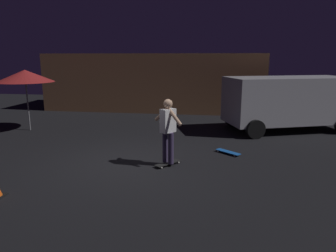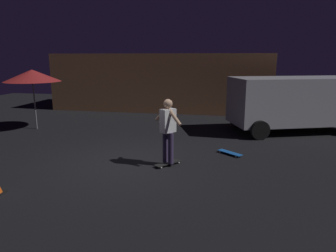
{
  "view_description": "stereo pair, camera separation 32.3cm",
  "coord_description": "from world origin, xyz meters",
  "px_view_note": "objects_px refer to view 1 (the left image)",
  "views": [
    {
      "loc": [
        2.3,
        -7.66,
        2.77
      ],
      "look_at": [
        1.12,
        0.0,
        1.05
      ],
      "focal_mm": 33.44,
      "sensor_mm": 36.0,
      "label": 1
    },
    {
      "loc": [
        2.62,
        -7.61,
        2.77
      ],
      "look_at": [
        1.12,
        0.0,
        1.05
      ],
      "focal_mm": 33.44,
      "sensor_mm": 36.0,
      "label": 2
    }
  ],
  "objects_px": {
    "parked_van": "(288,100)",
    "skateboard_ridden": "(168,163)",
    "patio_umbrella": "(25,76)",
    "skateboard_spare": "(228,152)",
    "skater": "(168,127)"
  },
  "relations": [
    {
      "from": "parked_van",
      "to": "skateboard_ridden",
      "type": "relative_size",
      "value": 6.78
    },
    {
      "from": "patio_umbrella",
      "to": "skateboard_ridden",
      "type": "bearing_deg",
      "value": -28.2
    },
    {
      "from": "skateboard_spare",
      "to": "skater",
      "type": "xyz_separation_m",
      "value": [
        -1.58,
        -1.24,
        0.98
      ]
    },
    {
      "from": "parked_van",
      "to": "skateboard_spare",
      "type": "bearing_deg",
      "value": -123.62
    },
    {
      "from": "skateboard_spare",
      "to": "skater",
      "type": "distance_m",
      "value": 2.24
    },
    {
      "from": "parked_van",
      "to": "skateboard_spare",
      "type": "distance_m",
      "value": 4.3
    },
    {
      "from": "parked_van",
      "to": "skater",
      "type": "distance_m",
      "value": 6.09
    },
    {
      "from": "patio_umbrella",
      "to": "skateboard_spare",
      "type": "relative_size",
      "value": 3.16
    },
    {
      "from": "skater",
      "to": "skateboard_spare",
      "type": "bearing_deg",
      "value": 38.02
    },
    {
      "from": "skateboard_ridden",
      "to": "skateboard_spare",
      "type": "relative_size",
      "value": 1.01
    },
    {
      "from": "parked_van",
      "to": "skater",
      "type": "height_order",
      "value": "parked_van"
    },
    {
      "from": "parked_van",
      "to": "patio_umbrella",
      "type": "distance_m",
      "value": 9.93
    },
    {
      "from": "patio_umbrella",
      "to": "skateboard_spare",
      "type": "xyz_separation_m",
      "value": [
        7.47,
        -1.92,
        -2.02
      ]
    },
    {
      "from": "skater",
      "to": "skateboard_ridden",
      "type": "bearing_deg",
      "value": 90.0
    },
    {
      "from": "parked_van",
      "to": "skater",
      "type": "bearing_deg",
      "value": -129.58
    }
  ]
}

